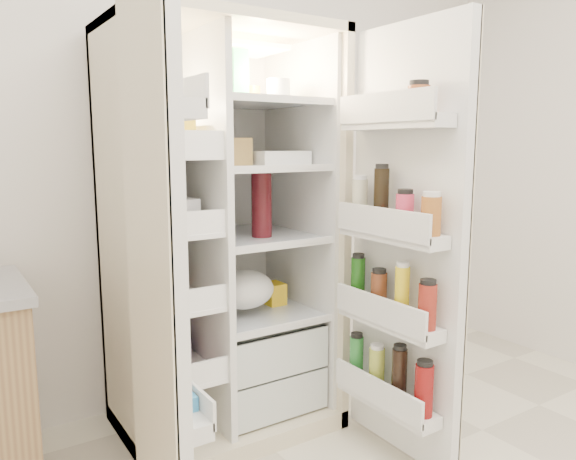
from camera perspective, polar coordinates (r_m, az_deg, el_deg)
wall_back at (r=2.81m, az=-9.51°, el=9.86°), size 4.00×0.02×2.70m
refrigerator at (r=2.54m, az=-7.05°, el=-3.75°), size 0.92×0.70×1.80m
freezer_door at (r=1.77m, az=-13.53°, el=-4.59°), size 0.15×0.40×1.72m
fridge_door at (r=2.22m, az=11.94°, el=-2.37°), size 0.17×0.58×1.72m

